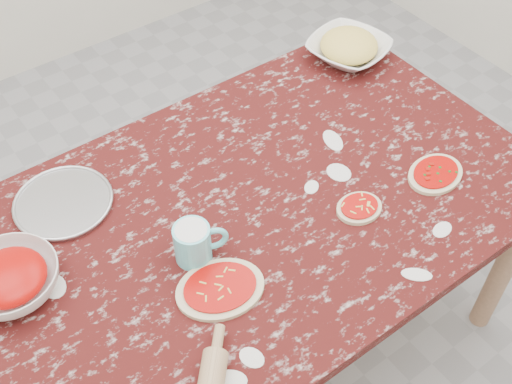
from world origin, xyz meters
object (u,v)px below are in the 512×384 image
object	(u,v)px
pizza_tray	(64,203)
flour_mug	(194,243)
sauce_bowl	(11,281)
worktable	(256,223)
cheese_bowl	(348,50)

from	to	relation	value
pizza_tray	flour_mug	size ratio (longest dim) A/B	1.93
sauce_bowl	pizza_tray	bearing A→B (deg)	40.81
worktable	cheese_bowl	bearing A→B (deg)	28.52
worktable	pizza_tray	world-z (taller)	pizza_tray
worktable	flour_mug	world-z (taller)	flour_mug
sauce_bowl	cheese_bowl	xyz separation A→B (m)	(1.30, 0.23, -0.01)
worktable	sauce_bowl	xyz separation A→B (m)	(-0.64, 0.13, 0.12)
flour_mug	pizza_tray	bearing A→B (deg)	118.56
worktable	flour_mug	xyz separation A→B (m)	(-0.23, -0.05, 0.14)
flour_mug	sauce_bowl	bearing A→B (deg)	156.77
worktable	flour_mug	size ratio (longest dim) A/B	11.59
worktable	flour_mug	bearing A→B (deg)	-167.41
sauce_bowl	flour_mug	distance (m)	0.45
pizza_tray	cheese_bowl	world-z (taller)	cheese_bowl
pizza_tray	sauce_bowl	world-z (taller)	sauce_bowl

